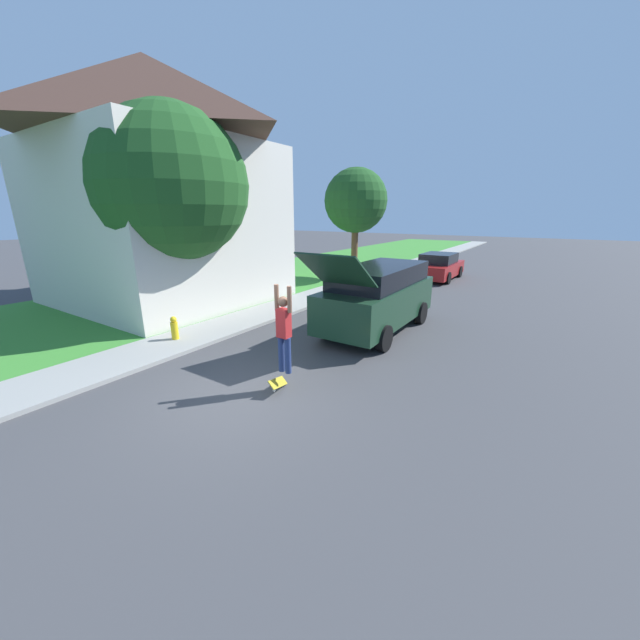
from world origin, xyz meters
TOP-DOWN VIEW (x-y plane):
  - ground_plane at (0.00, 0.00)m, footprint 120.00×120.00m
  - lawn at (-8.00, 6.00)m, footprint 10.00×80.00m
  - sidewalk at (-3.60, 6.00)m, footprint 1.80×80.00m
  - house at (-8.59, 4.42)m, footprint 8.82×8.01m
  - lawn_tree_near at (-5.30, 2.77)m, footprint 4.72×4.72m
  - lawn_tree_far at (-4.34, 13.14)m, footprint 3.35×3.35m
  - suv_parked at (0.64, 5.42)m, footprint 2.05×5.60m
  - car_down_street at (-0.42, 15.87)m, footprint 1.97×4.32m
  - skateboarder at (0.74, 0.69)m, footprint 0.41×0.21m
  - skateboard at (0.61, 0.60)m, footprint 0.39×0.71m
  - fire_hydrant at (-3.73, 1.22)m, footprint 0.20×0.20m

SIDE VIEW (x-z plane):
  - ground_plane at x=0.00m, z-range 0.00..0.00m
  - lawn at x=-8.00m, z-range 0.00..0.08m
  - sidewalk at x=-3.60m, z-range 0.00..0.10m
  - skateboard at x=0.61m, z-range -0.03..0.36m
  - fire_hydrant at x=-3.73m, z-range 0.09..0.76m
  - car_down_street at x=-0.42m, z-range -0.02..1.42m
  - suv_parked at x=0.64m, z-range -0.22..2.47m
  - skateboarder at x=0.74m, z-range 0.44..2.26m
  - lawn_tree_far at x=-4.34m, z-range 1.29..7.11m
  - lawn_tree_near at x=-5.30m, z-range 1.06..7.75m
  - house at x=-8.59m, z-range 0.29..9.35m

